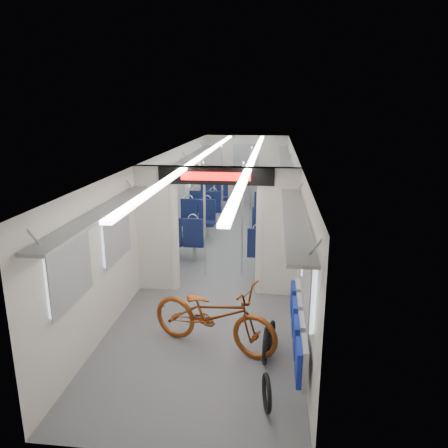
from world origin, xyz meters
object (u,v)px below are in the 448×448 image
seat_bay_far_left (210,199)px  bicycle (214,315)px  stanchion_far_right (251,191)px  bike_hoop_a (267,395)px  stanchion_near_left (205,220)px  stanchion_far_left (222,189)px  seat_bay_near_right (270,236)px  flip_bench (298,326)px  bike_hoop_c (272,338)px  stanchion_near_right (242,221)px  bike_hoop_b (265,347)px  seat_bay_near_left (191,226)px  seat_bay_far_right (271,201)px

seat_bay_far_left → bicycle: bearing=-81.3°
bicycle → stanchion_far_right: stanchion_far_right is taller
bike_hoop_a → stanchion_near_left: bearing=108.6°
stanchion_far_left → seat_bay_near_right: bearing=-58.8°
flip_bench → bike_hoop_c: (-0.33, 0.32, -0.38)m
seat_bay_near_right → stanchion_far_right: 2.12m
flip_bench → stanchion_near_right: size_ratio=0.91×
bike_hoop_b → seat_bay_near_left: bearing=111.9°
bike_hoop_a → seat_bay_far_left: 8.96m
bicycle → seat_bay_near_left: size_ratio=0.93×
flip_bench → seat_bay_near_left: bearing=116.0°
flip_bench → stanchion_near_left: (-1.68, 2.99, 0.57)m
seat_bay_near_left → stanchion_far_right: bearing=46.2°
stanchion_near_right → seat_bay_near_right: bearing=63.5°
flip_bench → stanchion_far_right: 6.19m
flip_bench → stanchion_near_right: 3.26m
seat_bay_far_left → stanchion_far_left: 1.75m
bike_hoop_b → seat_bay_near_left: (-1.88, 4.66, 0.32)m
seat_bay_near_right → seat_bay_far_right: 3.60m
bike_hoop_b → seat_bay_near_right: (-0.01, 4.10, 0.30)m
bike_hoop_b → seat_bay_far_right: 7.71m
stanchion_far_left → seat_bay_far_left: bearing=109.9°
stanchion_near_right → seat_bay_far_left: bearing=105.6°
bike_hoop_b → seat_bay_near_right: seat_bay_near_right is taller
seat_bay_far_right → flip_bench: bearing=-86.9°
bicycle → flip_bench: bicycle is taller
bike_hoop_a → stanchion_near_left: stanchion_near_left is taller
bike_hoop_a → seat_bay_near_right: (-0.05, 5.04, 0.33)m
bike_hoop_c → stanchion_far_left: (-1.40, 5.98, 0.95)m
bike_hoop_c → stanchion_far_left: size_ratio=0.20×
stanchion_far_left → stanchion_far_right: (0.77, -0.21, 0.00)m
bicycle → seat_bay_far_right: 7.43m
bicycle → stanchion_far_left: (-0.59, 5.96, 0.65)m
bicycle → bike_hoop_c: (0.81, -0.02, -0.30)m
bike_hoop_c → bike_hoop_b: bearing=-105.5°
stanchion_near_left → bike_hoop_a: bearing=-71.4°
bicycle → bike_hoop_b: 0.84m
stanchion_near_left → stanchion_far_right: bearing=76.9°
bike_hoop_c → stanchion_far_right: stanchion_far_right is taller
seat_bay_far_left → seat_bay_far_right: bearing=-3.0°
seat_bay_near_left → seat_bay_far_left: bearing=90.0°
bike_hoop_c → bicycle: bearing=178.4°
bike_hoop_b → stanchion_far_right: (-0.55, 6.05, 0.92)m
flip_bench → stanchion_far_left: bearing=105.4°
bike_hoop_c → seat_bay_near_left: 4.81m
bike_hoop_a → bike_hoop_b: 0.94m
seat_bay_far_left → seat_bay_near_left: bearing=-90.0°
bike_hoop_a → stanchion_near_left: 4.21m
bike_hoop_b → stanchion_near_right: 3.21m
seat_bay_far_left → stanchion_far_right: (1.33, -1.75, 0.62)m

